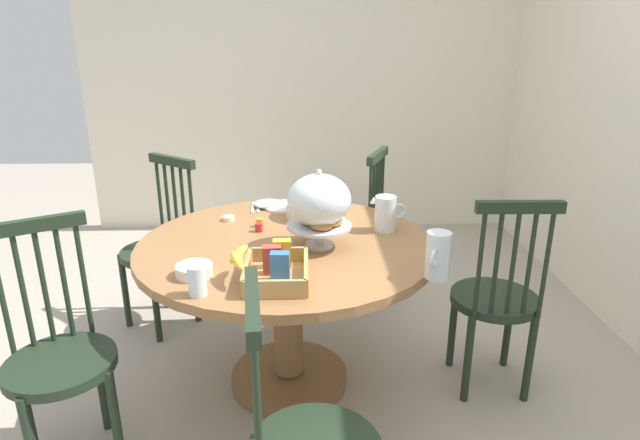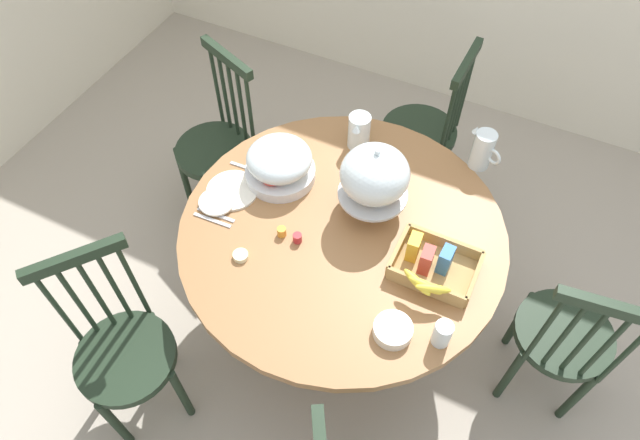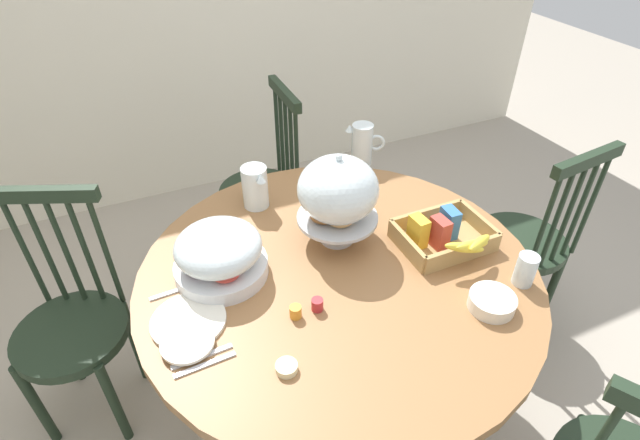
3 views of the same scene
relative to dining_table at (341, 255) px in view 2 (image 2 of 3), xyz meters
The scene contains 21 objects.
ground_plane 0.56m from the dining_table, 26.69° to the left, with size 10.00×10.00×0.00m, color #A89E8E.
dining_table is the anchor object (origin of this frame).
windsor_chair_near_window 0.96m from the dining_table, ahead, with size 0.40×0.40×0.97m.
windsor_chair_by_cabinet 0.96m from the dining_table, 87.31° to the left, with size 0.40×0.40×0.97m.
windsor_chair_facing_door 0.96m from the dining_table, 156.27° to the left, with size 0.43×0.43×0.97m.
windsor_chair_far_side 0.96m from the dining_table, 129.34° to the right, with size 0.47×0.47×0.97m.
pastry_stand_with_dome 0.42m from the dining_table, 66.54° to the left, with size 0.28×0.28×0.34m.
fruit_platter_covered 0.47m from the dining_table, 159.04° to the left, with size 0.30×0.30×0.18m.
orange_juice_pitcher 0.55m from the dining_table, 106.04° to the left, with size 0.10×0.18×0.17m.
milk_pitcher 0.75m from the dining_table, 56.03° to the left, with size 0.16×0.10×0.18m.
cereal_basket 0.45m from the dining_table, ahead, with size 0.32×0.30×0.12m.
china_plate_large 0.54m from the dining_table, behind, with size 0.22×0.22×0.01m, color white.
china_plate_small 0.57m from the dining_table, 167.81° to the right, with size 0.15×0.15×0.01m, color white.
cereal_bowl 0.53m from the dining_table, 44.20° to the right, with size 0.14×0.14×0.04m, color white.
drinking_glass 0.63m from the dining_table, 30.00° to the right, with size 0.06×0.06×0.11m, color silver.
butter_dish 0.46m from the dining_table, 134.96° to the right, with size 0.06×0.06×0.02m, color beige.
jam_jar_strawberry 0.28m from the dining_table, 135.55° to the right, with size 0.04×0.04×0.04m, color #B7282D.
jam_jar_apricot 0.32m from the dining_table, 147.18° to the right, with size 0.04×0.04×0.04m, color orange.
table_knife 0.55m from the dining_table, 161.56° to the right, with size 0.17×0.01×0.01m, color silver.
dinner_fork 0.56m from the dining_table, 158.42° to the right, with size 0.17×0.01×0.01m, color silver.
soup_spoon 0.55m from the dining_table, 167.13° to the left, with size 0.17×0.01×0.01m, color silver.
Camera 2 is at (0.39, -1.30, 2.57)m, focal length 31.71 mm.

